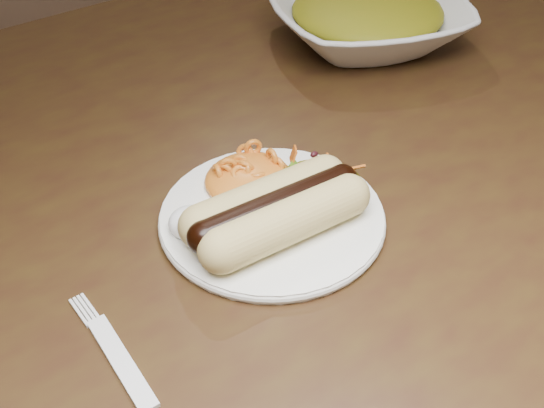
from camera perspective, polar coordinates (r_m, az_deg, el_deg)
table at (r=0.72m, az=-13.72°, el=-4.96°), size 1.60×0.90×0.75m
plate at (r=0.61m, az=0.00°, el=-1.13°), size 0.22×0.22×0.01m
hotdog at (r=0.57m, az=0.42°, el=-0.51°), size 0.15×0.08×0.04m
mac_and_cheese at (r=0.63m, az=-2.21°, el=3.31°), size 0.10×0.09×0.03m
sour_cream at (r=0.58m, az=-7.32°, el=-1.31°), size 0.05×0.05×0.03m
taco_salad at (r=0.61m, az=4.16°, el=1.94°), size 0.10×0.09×0.04m
fork at (r=0.51m, az=-13.35°, el=-13.61°), size 0.03×0.13×0.00m
serving_bowl at (r=0.93m, az=8.45°, el=15.94°), size 0.34×0.34×0.06m
bowl_filling at (r=0.92m, az=8.56°, el=16.94°), size 0.25×0.25×0.05m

